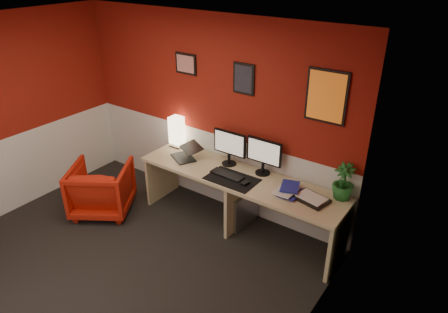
% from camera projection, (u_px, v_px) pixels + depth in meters
% --- Properties ---
extents(ground, '(4.00, 3.50, 0.01)m').
position_uv_depth(ground, '(116.00, 268.00, 4.46)').
color(ground, black).
rests_on(ground, ground).
extents(ceiling, '(4.00, 3.50, 0.01)m').
position_uv_depth(ceiling, '(79.00, 34.00, 3.33)').
color(ceiling, white).
rests_on(ceiling, ground).
extents(wall_back, '(4.00, 0.01, 2.50)m').
position_uv_depth(wall_back, '(210.00, 114.00, 5.17)').
color(wall_back, maroon).
rests_on(wall_back, ground).
extents(wall_right, '(0.01, 3.50, 2.50)m').
position_uv_depth(wall_right, '(288.00, 246.00, 2.87)').
color(wall_right, maroon).
rests_on(wall_right, ground).
extents(wainscot_back, '(4.00, 0.01, 1.00)m').
position_uv_depth(wainscot_back, '(211.00, 166.00, 5.51)').
color(wainscot_back, silver).
rests_on(wainscot_back, ground).
extents(wainscot_left, '(0.01, 3.50, 1.00)m').
position_uv_depth(wainscot_left, '(6.00, 177.00, 5.26)').
color(wainscot_left, silver).
rests_on(wainscot_left, ground).
extents(desk, '(2.60, 0.65, 0.73)m').
position_uv_depth(desk, '(239.00, 202.00, 4.97)').
color(desk, tan).
rests_on(desk, ground).
extents(shoji_lamp, '(0.16, 0.16, 0.40)m').
position_uv_depth(shoji_lamp, '(177.00, 132.00, 5.46)').
color(shoji_lamp, '#FFE5B2').
rests_on(shoji_lamp, desk).
extents(laptop, '(0.40, 0.36, 0.22)m').
position_uv_depth(laptop, '(183.00, 151.00, 5.17)').
color(laptop, black).
rests_on(laptop, desk).
extents(monitor_left, '(0.45, 0.06, 0.58)m').
position_uv_depth(monitor_left, '(229.00, 143.00, 4.95)').
color(monitor_left, black).
rests_on(monitor_left, desk).
extents(monitor_right, '(0.45, 0.06, 0.58)m').
position_uv_depth(monitor_right, '(264.00, 152.00, 4.74)').
color(monitor_right, black).
rests_on(monitor_right, desk).
extents(desk_mat, '(0.60, 0.38, 0.01)m').
position_uv_depth(desk_mat, '(232.00, 179.00, 4.74)').
color(desk_mat, black).
rests_on(desk_mat, desk).
extents(keyboard, '(0.42, 0.15, 0.02)m').
position_uv_depth(keyboard, '(227.00, 175.00, 4.81)').
color(keyboard, black).
rests_on(keyboard, desk_mat).
extents(mouse, '(0.07, 0.11, 0.03)m').
position_uv_depth(mouse, '(245.00, 183.00, 4.62)').
color(mouse, black).
rests_on(mouse, desk_mat).
extents(book_bottom, '(0.22, 0.29, 0.03)m').
position_uv_depth(book_bottom, '(282.00, 190.00, 4.50)').
color(book_bottom, '#212799').
rests_on(book_bottom, desk).
extents(book_middle, '(0.22, 0.29, 0.02)m').
position_uv_depth(book_middle, '(278.00, 188.00, 4.50)').
color(book_middle, silver).
rests_on(book_middle, book_bottom).
extents(book_top, '(0.27, 0.31, 0.02)m').
position_uv_depth(book_top, '(281.00, 185.00, 4.49)').
color(book_top, '#212799').
rests_on(book_top, book_middle).
extents(zen_tray, '(0.40, 0.32, 0.03)m').
position_uv_depth(zen_tray, '(311.00, 199.00, 4.34)').
color(zen_tray, black).
rests_on(zen_tray, desk).
extents(potted_plant, '(0.26, 0.26, 0.41)m').
position_uv_depth(potted_plant, '(344.00, 182.00, 4.29)').
color(potted_plant, '#19591E').
rests_on(potted_plant, desk).
extents(pc_tower, '(0.25, 0.47, 0.45)m').
position_uv_depth(pc_tower, '(241.00, 208.00, 5.10)').
color(pc_tower, '#99999E').
rests_on(pc_tower, ground).
extents(armchair, '(1.01, 1.01, 0.67)m').
position_uv_depth(armchair, '(102.00, 188.00, 5.31)').
color(armchair, '#B62111').
rests_on(armchair, ground).
extents(art_left, '(0.32, 0.02, 0.26)m').
position_uv_depth(art_left, '(186.00, 64.00, 5.07)').
color(art_left, red).
rests_on(art_left, wall_back).
extents(art_center, '(0.28, 0.02, 0.36)m').
position_uv_depth(art_center, '(244.00, 79.00, 4.65)').
color(art_center, black).
rests_on(art_center, wall_back).
extents(art_right, '(0.44, 0.02, 0.56)m').
position_uv_depth(art_right, '(326.00, 97.00, 4.15)').
color(art_right, orange).
rests_on(art_right, wall_back).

